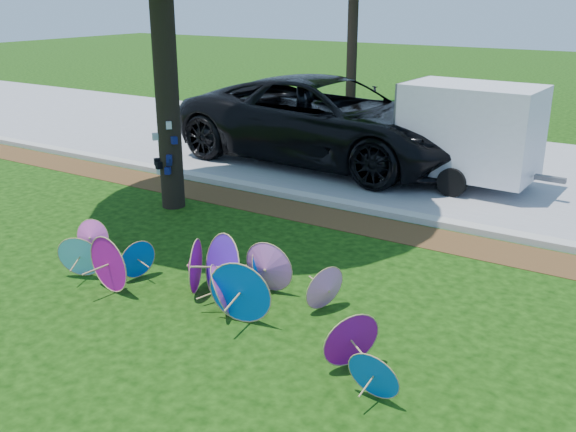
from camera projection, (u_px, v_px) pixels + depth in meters
The scene contains 7 objects.
ground at pixel (171, 319), 8.16m from camera, with size 90.00×90.00×0.00m, color black.
mulch_strip at pixel (338, 219), 11.74m from camera, with size 90.00×1.00×0.01m, color #472D16.
curb at pixel (355, 206), 12.29m from camera, with size 90.00×0.30×0.12m, color #B7B5AD.
street at pixel (432, 163), 15.61m from camera, with size 90.00×8.00×0.01m, color gray.
parasol_pile at pixel (214, 276), 8.49m from camera, with size 6.01×2.14×0.93m.
black_van at pixel (327, 121), 15.43m from camera, with size 3.39×7.35×2.04m, color black.
cargo_trailer at pixel (471, 130), 13.34m from camera, with size 2.67×1.69×2.47m, color silver.
Camera 1 is at (5.15, -5.34, 3.93)m, focal length 40.00 mm.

